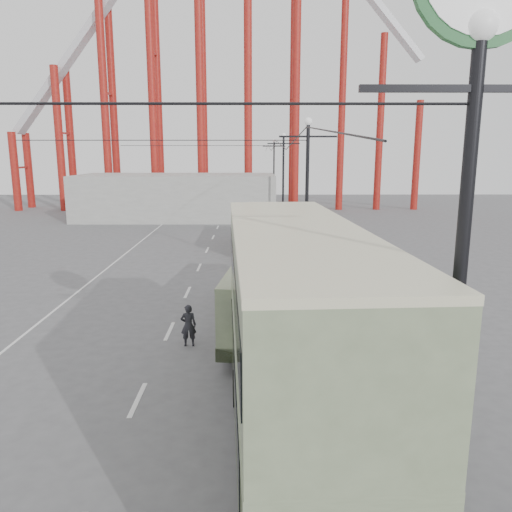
{
  "coord_description": "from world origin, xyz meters",
  "views": [
    {
      "loc": [
        2.54,
        -10.11,
        7.45
      ],
      "look_at": [
        2.69,
        11.24,
        3.0
      ],
      "focal_mm": 35.0,
      "sensor_mm": 36.0,
      "label": 1
    }
  ],
  "objects_px": {
    "double_decker_bus": "(294,338)",
    "lamp_post_near": "(473,122)",
    "pedestrian": "(188,325)",
    "single_decker_green": "(267,286)",
    "single_decker_cream": "(266,226)"
  },
  "relations": [
    {
      "from": "double_decker_bus",
      "to": "lamp_post_near",
      "type": "bearing_deg",
      "value": -63.24
    },
    {
      "from": "double_decker_bus",
      "to": "pedestrian",
      "type": "bearing_deg",
      "value": 111.08
    },
    {
      "from": "single_decker_green",
      "to": "pedestrian",
      "type": "height_order",
      "value": "single_decker_green"
    },
    {
      "from": "single_decker_green",
      "to": "pedestrian",
      "type": "distance_m",
      "value": 4.07
    },
    {
      "from": "single_decker_cream",
      "to": "pedestrian",
      "type": "bearing_deg",
      "value": -100.88
    },
    {
      "from": "single_decker_cream",
      "to": "pedestrian",
      "type": "height_order",
      "value": "single_decker_cream"
    },
    {
      "from": "lamp_post_near",
      "to": "single_decker_cream",
      "type": "bearing_deg",
      "value": 93.69
    },
    {
      "from": "double_decker_bus",
      "to": "single_decker_cream",
      "type": "bearing_deg",
      "value": 86.69
    },
    {
      "from": "single_decker_green",
      "to": "single_decker_cream",
      "type": "relative_size",
      "value": 1.07
    },
    {
      "from": "lamp_post_near",
      "to": "single_decker_green",
      "type": "distance_m",
      "value": 15.28
    },
    {
      "from": "lamp_post_near",
      "to": "single_decker_green",
      "type": "relative_size",
      "value": 0.97
    },
    {
      "from": "pedestrian",
      "to": "single_decker_cream",
      "type": "bearing_deg",
      "value": -105.74
    },
    {
      "from": "lamp_post_near",
      "to": "pedestrian",
      "type": "height_order",
      "value": "lamp_post_near"
    },
    {
      "from": "single_decker_cream",
      "to": "pedestrian",
      "type": "distance_m",
      "value": 20.13
    },
    {
      "from": "double_decker_bus",
      "to": "single_decker_green",
      "type": "height_order",
      "value": "double_decker_bus"
    }
  ]
}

